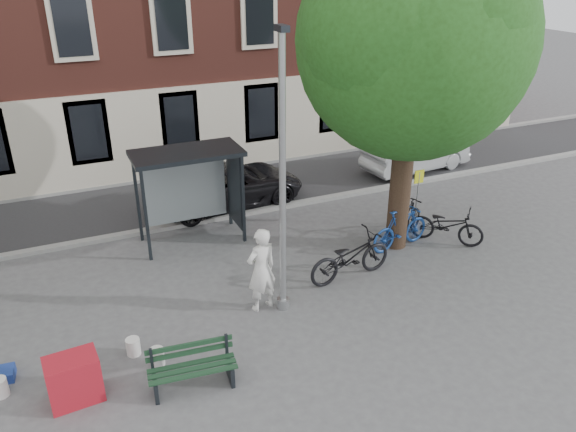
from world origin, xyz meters
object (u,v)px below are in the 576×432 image
(painter, at_px, (261,270))
(bike_c, at_px, (447,225))
(car_silver, at_px, (416,152))
(bus_shelter, at_px, (202,173))
(bike_d, at_px, (404,220))
(red_stand, at_px, (74,379))
(car_dark, at_px, (230,184))
(bike_b, at_px, (401,228))
(lamppost, at_px, (283,195))
(bench, at_px, (192,369))
(bike_a, at_px, (350,257))
(notice_sign, at_px, (418,187))

(painter, relative_size, bike_c, 1.00)
(bike_c, bearing_deg, car_silver, 19.73)
(bus_shelter, distance_m, painter, 4.03)
(bike_c, xyz_separation_m, bike_d, (-0.98, 0.62, 0.05))
(bus_shelter, relative_size, painter, 1.43)
(bike_c, xyz_separation_m, red_stand, (-9.89, -2.23, -0.07))
(bike_d, xyz_separation_m, car_dark, (-3.62, 4.28, 0.08))
(bike_b, bearing_deg, red_stand, 96.31)
(bus_shelter, xyz_separation_m, car_dark, (1.37, 1.89, -1.27))
(car_dark, bearing_deg, lamppost, 168.57)
(bike_d, height_order, red_stand, bike_d)
(bike_d, distance_m, car_silver, 5.68)
(lamppost, relative_size, painter, 3.07)
(bench, xyz_separation_m, car_dark, (3.28, 7.64, 0.27))
(lamppost, bearing_deg, bench, -146.91)
(bench, relative_size, car_silver, 0.40)
(bike_b, height_order, bike_d, bike_d)
(bike_a, xyz_separation_m, bike_b, (2.02, 0.83, -0.02))
(car_silver, distance_m, red_stand, 14.44)
(lamppost, bearing_deg, painter, 156.04)
(car_dark, height_order, red_stand, car_dark)
(bike_a, bearing_deg, red_stand, 98.43)
(lamppost, xyz_separation_m, bus_shelter, (-0.61, 4.11, -0.87))
(bench, bearing_deg, red_stand, 171.90)
(bike_a, bearing_deg, bike_d, -69.14)
(painter, distance_m, bike_a, 2.49)
(car_dark, bearing_deg, painter, 164.20)
(bike_d, bearing_deg, bike_a, 89.80)
(lamppost, xyz_separation_m, car_dark, (0.76, 6.00, -2.13))
(bus_shelter, bearing_deg, painter, -87.41)
(bus_shelter, distance_m, red_stand, 6.70)
(bench, bearing_deg, car_dark, 72.91)
(car_silver, relative_size, notice_sign, 2.41)
(car_dark, relative_size, red_stand, 5.21)
(bench, distance_m, car_dark, 8.32)
(bike_a, xyz_separation_m, car_silver, (5.94, 5.63, 0.09))
(car_silver, bearing_deg, bike_a, 126.82)
(bike_b, xyz_separation_m, bike_c, (1.34, -0.25, -0.05))
(lamppost, height_order, bench, lamppost)
(painter, xyz_separation_m, bike_d, (4.82, 1.53, -0.42))
(bike_c, relative_size, notice_sign, 1.16)
(bike_b, bearing_deg, bike_a, 102.43)
(painter, height_order, bike_d, painter)
(bus_shelter, xyz_separation_m, red_stand, (-3.92, -5.24, -1.47))
(bike_c, bearing_deg, bus_shelter, 110.08)
(painter, bearing_deg, bus_shelter, -100.42)
(car_silver, bearing_deg, painter, 118.81)
(painter, distance_m, bike_c, 5.88)
(bus_shelter, height_order, car_silver, bus_shelter)
(lamppost, bearing_deg, bike_d, 21.40)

